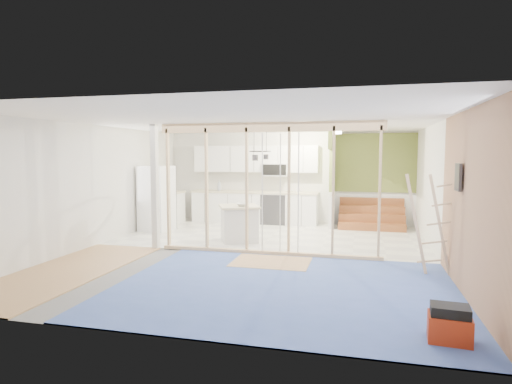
% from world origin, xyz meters
% --- Properties ---
extents(room, '(7.01, 8.01, 2.61)m').
position_xyz_m(room, '(0.00, 0.00, 1.30)').
color(room, slate).
rests_on(room, ground).
extents(floor_overlays, '(7.00, 8.00, 0.03)m').
position_xyz_m(floor_overlays, '(0.07, 0.06, 0.01)').
color(floor_overlays, beige).
rests_on(floor_overlays, room).
extents(stud_frame, '(4.66, 0.14, 2.60)m').
position_xyz_m(stud_frame, '(-0.22, -0.00, 1.58)').
color(stud_frame, beige).
rests_on(stud_frame, room).
extents(base_cabinets, '(4.45, 2.24, 0.93)m').
position_xyz_m(base_cabinets, '(-1.61, 3.36, 0.47)').
color(base_cabinets, white).
rests_on(base_cabinets, room).
extents(upper_cabinets, '(3.60, 0.41, 0.85)m').
position_xyz_m(upper_cabinets, '(-0.84, 3.82, 1.82)').
color(upper_cabinets, white).
rests_on(upper_cabinets, room).
extents(green_partition, '(2.25, 1.51, 2.60)m').
position_xyz_m(green_partition, '(2.04, 3.66, 0.94)').
color(green_partition, olive).
rests_on(green_partition, room).
extents(pot_rack, '(0.52, 0.52, 0.72)m').
position_xyz_m(pot_rack, '(-0.31, 1.89, 2.00)').
color(pot_rack, black).
rests_on(pot_rack, room).
extents(sheathing_panel, '(0.02, 4.00, 2.60)m').
position_xyz_m(sheathing_panel, '(3.48, -2.00, 1.30)').
color(sheathing_panel, tan).
rests_on(sheathing_panel, room).
extents(electrical_panel, '(0.04, 0.30, 0.40)m').
position_xyz_m(electrical_panel, '(3.43, -1.40, 1.65)').
color(electrical_panel, '#3C3C41').
rests_on(electrical_panel, room).
extents(ceiling_light, '(0.32, 0.32, 0.08)m').
position_xyz_m(ceiling_light, '(1.40, 3.00, 2.54)').
color(ceiling_light, '#FFEABF').
rests_on(ceiling_light, room).
extents(fridge, '(0.81, 0.79, 1.68)m').
position_xyz_m(fridge, '(-3.03, 1.89, 0.84)').
color(fridge, white).
rests_on(fridge, room).
extents(island, '(1.13, 1.13, 0.83)m').
position_xyz_m(island, '(-0.60, 1.10, 0.41)').
color(island, silver).
rests_on(island, room).
extents(bowl, '(0.28, 0.28, 0.07)m').
position_xyz_m(bowl, '(-0.49, 0.99, 0.86)').
color(bowl, silver).
rests_on(bowl, island).
extents(soap_bottle_a, '(0.14, 0.14, 0.32)m').
position_xyz_m(soap_bottle_a, '(-1.92, 3.60, 1.09)').
color(soap_bottle_a, '#A2A8B5').
rests_on(soap_bottle_a, base_cabinets).
extents(soap_bottle_b, '(0.09, 0.09, 0.19)m').
position_xyz_m(soap_bottle_b, '(0.36, 3.74, 1.03)').
color(soap_bottle_b, silver).
rests_on(soap_bottle_b, base_cabinets).
extents(toolbox, '(0.45, 0.36, 0.41)m').
position_xyz_m(toolbox, '(3.00, -3.40, 0.19)').
color(toolbox, '#9A260E').
rests_on(toolbox, room).
extents(ladder, '(0.88, 0.13, 1.65)m').
position_xyz_m(ladder, '(3.19, -0.70, 0.84)').
color(ladder, tan).
rests_on(ladder, room).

